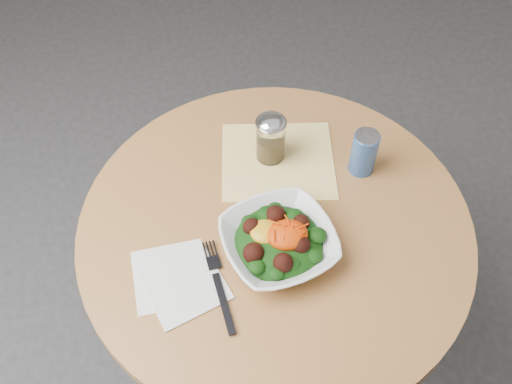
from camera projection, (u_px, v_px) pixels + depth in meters
ground at (269, 349)px, 1.89m from camera, size 6.00×6.00×0.00m
table at (273, 266)px, 1.45m from camera, size 0.90×0.90×0.75m
cloth_napkin at (278, 161)px, 1.41m from camera, size 0.32×0.30×0.00m
paper_napkins at (178, 280)px, 1.20m from camera, size 0.20×0.20×0.00m
salad_bowl at (279, 242)px, 1.23m from camera, size 0.28×0.28×0.09m
fork at (218, 283)px, 1.20m from camera, size 0.03×0.23×0.00m
spice_shaker at (271, 138)px, 1.37m from camera, size 0.07×0.07×0.13m
beverage_can at (364, 152)px, 1.35m from camera, size 0.06×0.06×0.12m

